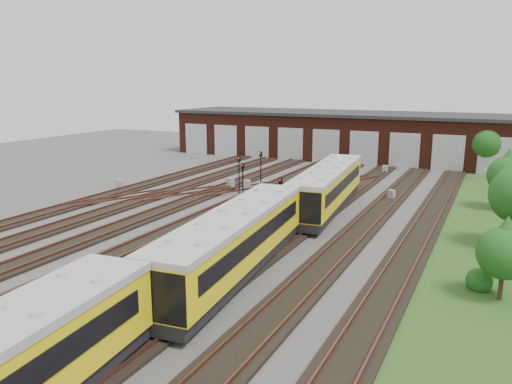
% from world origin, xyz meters
% --- Properties ---
extents(ground, '(120.00, 120.00, 0.00)m').
position_xyz_m(ground, '(0.00, 0.00, 0.00)').
color(ground, '#494543').
rests_on(ground, ground).
extents(track_network, '(30.40, 70.00, 0.33)m').
position_xyz_m(track_network, '(-0.17, 0.59, 0.11)').
color(track_network, black).
rests_on(track_network, ground).
extents(maintenance_shed, '(51.00, 12.50, 6.35)m').
position_xyz_m(maintenance_shed, '(-0.01, 39.97, 3.20)').
color(maintenance_shed, '#4B1D12').
rests_on(maintenance_shed, ground).
extents(grass_verge, '(8.00, 55.00, 0.05)m').
position_xyz_m(grass_verge, '(19.00, 10.00, 0.03)').
color(grass_verge, '#244B19').
rests_on(grass_verge, ground).
extents(metro_train, '(4.38, 48.06, 3.28)m').
position_xyz_m(metro_train, '(6.00, -5.53, 2.01)').
color(metro_train, black).
rests_on(metro_train, ground).
extents(signal_mast_0, '(0.28, 0.26, 3.58)m').
position_xyz_m(signal_mast_0, '(-3.60, 12.96, 2.28)').
color(signal_mast_0, black).
rests_on(signal_mast_0, ground).
extents(signal_mast_1, '(0.29, 0.27, 3.56)m').
position_xyz_m(signal_mast_1, '(-3.27, 17.04, 2.26)').
color(signal_mast_1, black).
rests_on(signal_mast_1, ground).
extents(signal_mast_2, '(0.29, 0.27, 3.25)m').
position_xyz_m(signal_mast_2, '(3.47, 6.52, 2.10)').
color(signal_mast_2, black).
rests_on(signal_mast_2, ground).
extents(signal_mast_3, '(0.33, 0.32, 3.42)m').
position_xyz_m(signal_mast_3, '(-1.89, 10.47, 2.20)').
color(signal_mast_3, black).
rests_on(signal_mast_3, ground).
extents(relay_cabinet_0, '(0.64, 0.54, 1.03)m').
position_xyz_m(relay_cabinet_0, '(-15.00, 9.19, 0.52)').
color(relay_cabinet_0, '#9C9FA1').
rests_on(relay_cabinet_0, ground).
extents(relay_cabinet_1, '(0.63, 0.54, 1.00)m').
position_xyz_m(relay_cabinet_1, '(-3.59, 14.62, 0.50)').
color(relay_cabinet_1, '#9C9FA1').
rests_on(relay_cabinet_1, ground).
extents(relay_cabinet_2, '(0.77, 0.70, 1.06)m').
position_xyz_m(relay_cabinet_2, '(-5.44, 14.61, 0.53)').
color(relay_cabinet_2, '#9C9FA1').
rests_on(relay_cabinet_2, ground).
extents(relay_cabinet_3, '(0.59, 0.50, 0.94)m').
position_xyz_m(relay_cabinet_3, '(6.61, 29.99, 0.47)').
color(relay_cabinet_3, '#9C9FA1').
rests_on(relay_cabinet_3, ground).
extents(relay_cabinet_4, '(0.67, 0.61, 0.93)m').
position_xyz_m(relay_cabinet_4, '(10.03, 16.58, 0.47)').
color(relay_cabinet_4, '#9C9FA1').
rests_on(relay_cabinet_4, ground).
extents(tree_0, '(3.75, 3.75, 6.22)m').
position_xyz_m(tree_0, '(17.04, 35.00, 4.00)').
color(tree_0, '#352718').
rests_on(tree_0, ground).
extents(tree_1, '(3.15, 3.15, 5.22)m').
position_xyz_m(tree_1, '(19.17, 17.10, 3.35)').
color(tree_1, '#352718').
rests_on(tree_1, ground).
extents(tree_3, '(2.59, 2.59, 4.30)m').
position_xyz_m(tree_3, '(19.10, -2.55, 2.76)').
color(tree_3, '#352718').
rests_on(tree_3, ground).
extents(bush_0, '(1.34, 1.34, 1.34)m').
position_xyz_m(bush_0, '(18.12, -1.56, 0.67)').
color(bush_0, '#194A15').
rests_on(bush_0, ground).
extents(bush_1, '(1.23, 1.23, 1.23)m').
position_xyz_m(bush_1, '(19.54, 16.83, 0.61)').
color(bush_1, '#194A15').
rests_on(bush_1, ground).
extents(bush_2, '(1.64, 1.64, 1.64)m').
position_xyz_m(bush_2, '(19.41, 24.09, 0.82)').
color(bush_2, '#194A15').
rests_on(bush_2, ground).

